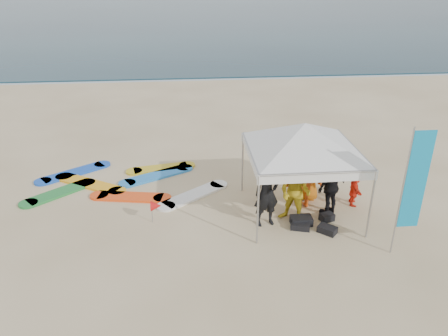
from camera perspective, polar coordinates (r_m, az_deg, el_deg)
name	(u,v)px	position (r m, az deg, el deg)	size (l,w,h in m)	color
ground	(214,263)	(10.31, -1.30, -12.31)	(120.00, 120.00, 0.00)	beige
ocean	(185,12)	(68.47, -5.18, 19.66)	(160.00, 84.00, 0.08)	#0C2633
shoreline_foam	(192,78)	(27.12, -4.15, 11.59)	(160.00, 1.20, 0.01)	silver
person_black_a	(267,193)	(11.29, 5.62, -3.23)	(0.68, 0.45, 1.86)	black
person_yellow	(295,192)	(11.50, 9.27, -3.14)	(0.87, 0.67, 1.78)	gold
person_orange_a	(304,178)	(12.35, 10.43, -1.36)	(1.10, 0.63, 1.70)	#CE4912
person_black_b	(332,186)	(12.11, 13.86, -2.30)	(0.99, 0.41, 1.69)	black
person_orange_b	(308,172)	(12.72, 10.92, -0.54)	(0.84, 0.55, 1.73)	#CC6A12
person_seated	(354,188)	(12.91, 16.66, -2.58)	(0.93, 0.30, 1.00)	red
canopy_tent	(305,124)	(11.33, 10.58, 5.72)	(3.95, 3.95, 2.98)	#A5A5A8
feather_flag	(414,182)	(10.56, 23.57, -1.73)	(0.54, 0.04, 3.18)	#A5A5A8
marker_pennant	(156,206)	(11.65, -8.88, -4.93)	(0.28, 0.28, 0.64)	#A5A5A8
gear_pile	(310,223)	(11.77, 11.21, -7.06)	(1.31, 1.03, 0.22)	black
surfboard_spread	(123,183)	(14.06, -13.03, -1.94)	(5.88, 3.53, 0.07)	#FFAB1A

